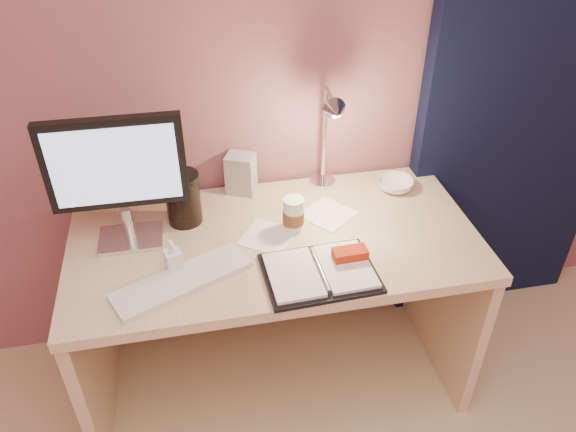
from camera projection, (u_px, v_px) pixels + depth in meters
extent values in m
plane|color=#995961|center=(254.00, 52.00, 1.92)|extent=(3.50, 0.00, 3.50)
cube|color=black|center=(531.00, 77.00, 2.13)|extent=(0.85, 0.08, 2.20)
cube|color=beige|center=(275.00, 242.00, 1.94)|extent=(1.40, 0.70, 0.04)
cube|color=beige|center=(93.00, 343.00, 2.05)|extent=(0.04, 0.66, 0.69)
cube|color=beige|center=(442.00, 292.00, 2.26)|extent=(0.04, 0.66, 0.69)
cube|color=beige|center=(262.00, 251.00, 2.38)|extent=(1.32, 0.03, 0.55)
cube|color=silver|center=(131.00, 238.00, 1.91)|extent=(0.21, 0.16, 0.01)
cylinder|color=silver|center=(128.00, 223.00, 1.88)|extent=(0.03, 0.03, 0.12)
cube|color=black|center=(115.00, 162.00, 1.74)|extent=(0.43, 0.04, 0.31)
cube|color=#A4BDDE|center=(115.00, 167.00, 1.71)|extent=(0.38, 0.01, 0.26)
cube|color=silver|center=(182.00, 280.00, 1.74)|extent=(0.45, 0.30, 0.02)
cube|color=black|center=(320.00, 273.00, 1.77)|extent=(0.36, 0.28, 0.01)
cube|color=white|center=(293.00, 275.00, 1.75)|extent=(0.16, 0.24, 0.01)
cube|color=white|center=(346.00, 266.00, 1.78)|extent=(0.16, 0.24, 0.01)
cube|color=#AC290E|center=(350.00, 254.00, 1.80)|extent=(0.11, 0.06, 0.03)
cube|color=white|center=(268.00, 237.00, 1.93)|extent=(0.23, 0.23, 0.00)
cube|color=white|center=(328.00, 214.00, 2.04)|extent=(0.23, 0.23, 0.00)
cylinder|color=white|center=(293.00, 215.00, 1.94)|extent=(0.07, 0.07, 0.11)
cylinder|color=brown|center=(293.00, 217.00, 1.94)|extent=(0.07, 0.07, 0.05)
cylinder|color=white|center=(293.00, 201.00, 1.90)|extent=(0.07, 0.07, 0.01)
imported|color=white|center=(395.00, 185.00, 2.16)|extent=(0.16, 0.16, 0.04)
imported|color=white|center=(173.00, 256.00, 1.76)|extent=(0.07, 0.07, 0.12)
cylinder|color=black|center=(183.00, 201.00, 1.96)|extent=(0.12, 0.12, 0.17)
cube|color=#B4B5B0|center=(241.00, 174.00, 2.12)|extent=(0.13, 0.12, 0.16)
cylinder|color=silver|center=(322.00, 182.00, 2.20)|extent=(0.10, 0.10, 0.02)
cylinder|color=silver|center=(324.00, 137.00, 2.09)|extent=(0.02, 0.02, 0.38)
cone|color=silver|center=(344.00, 112.00, 1.84)|extent=(0.08, 0.07, 0.08)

